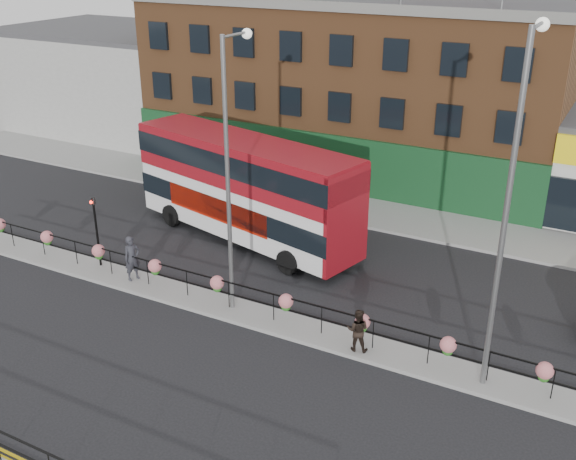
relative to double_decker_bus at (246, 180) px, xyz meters
The scene contains 12 objects.
ground 7.90m from the double_decker_bus, 57.29° to the right, with size 120.00×120.00×0.00m, color black.
north_pavement 7.66m from the double_decker_bus, 56.15° to the left, with size 60.00×4.00×0.15m, color gray.
median 7.87m from the double_decker_bus, 57.29° to the right, with size 60.00×1.60×0.15m, color gray.
brick_building 13.98m from the double_decker_bus, 90.26° to the left, with size 25.00×12.21×10.30m.
warehouse_west 24.60m from the double_decker_bus, 145.68° to the left, with size 15.50×12.00×7.30m.
median_railing 7.55m from the double_decker_bus, 57.29° to the right, with size 30.04×0.56×1.23m.
double_decker_bus is the anchor object (origin of this frame).
pedestrian_a 6.63m from the double_decker_bus, 107.36° to the right, with size 0.71×0.84×1.95m, color #2A2A31.
pedestrian_b 10.90m from the double_decker_bus, 37.40° to the right, with size 0.90×0.77×1.60m, color black.
lamp_column_west 7.32m from the double_decker_bus, 62.31° to the right, with size 0.37×1.82×10.39m.
lamp_column_east 14.68m from the double_decker_bus, 25.07° to the right, with size 0.40×1.98×11.27m.
traffic_light_median 7.05m from the double_decker_bus, 125.31° to the right, with size 0.15×0.28×3.65m.
Camera 1 is at (11.91, -19.12, 13.50)m, focal length 42.00 mm.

